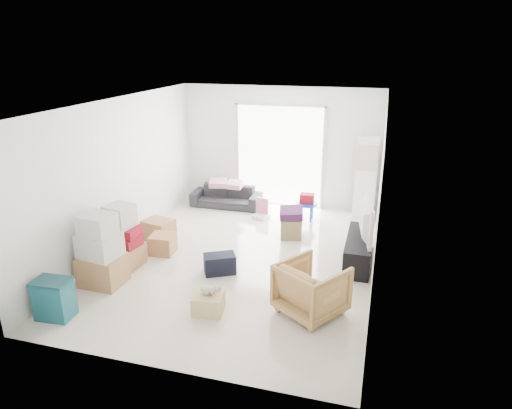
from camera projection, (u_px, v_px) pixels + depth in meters
The scene contains 21 objects.
room_shell at pixel (240, 185), 7.57m from camera, with size 4.98×6.48×3.18m.
sliding_door at pixel (279, 152), 10.31m from camera, with size 2.10×0.04×2.33m.
ac_tower at pixel (366, 178), 9.64m from camera, with size 0.45×0.30×1.75m, color white.
tv_console at pixel (359, 250), 7.80m from camera, with size 0.43×1.42×0.47m, color black.
television at pixel (360, 233), 7.70m from camera, with size 1.14×0.66×0.15m, color black.
sofa at pixel (226, 193), 10.48m from camera, with size 1.60×0.47×0.63m, color #29282E.
pillow_left at pixel (218, 178), 10.35m from camera, with size 0.37×0.30×0.12m, color #D69CB1.
pillow_right at pixel (235, 179), 10.26m from camera, with size 0.32×0.26×0.11m, color #D69CB1.
armchair at pixel (312, 286), 6.28m from camera, with size 0.81×0.75×0.83m, color tan.
storage_bins at pixel (54, 299), 6.22m from camera, with size 0.52×0.38×0.57m.
box_stack_a at pixel (101, 253), 7.01m from camera, with size 0.65×0.56×1.16m.
box_stack_b at pixel (122, 240), 7.58m from camera, with size 0.64×0.58×1.10m.
box_stack_c at pixel (159, 229), 8.77m from camera, with size 0.61×0.54×0.38m.
loose_box at pixel (163, 244), 8.18m from camera, with size 0.42×0.42×0.35m, color #A9724C.
duffel_bag at pixel (220, 264), 7.47m from camera, with size 0.50×0.30×0.32m, color black.
ottoman at pixel (291, 228), 8.84m from camera, with size 0.40×0.40×0.40m, color #968257.
blanket at pixel (291, 215), 8.75m from camera, with size 0.44×0.44×0.14m, color #421D48.
kids_table at pixel (307, 202), 9.62m from camera, with size 0.45×0.45×0.58m.
toy_walker at pixel (261, 212), 9.85m from camera, with size 0.38×0.36×0.42m.
wood_crate at pixel (209, 302), 6.40m from camera, with size 0.41×0.41×0.28m, color tan.
plush_bunny at pixel (210, 290), 6.33m from camera, with size 0.30×0.17×0.15m.
Camera 1 is at (2.22, -6.90, 3.59)m, focal length 32.00 mm.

